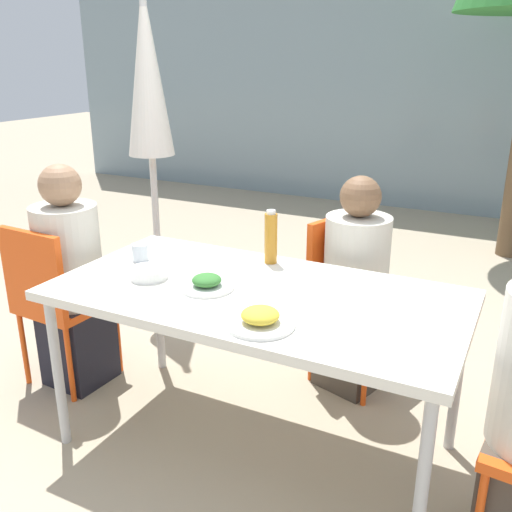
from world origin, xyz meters
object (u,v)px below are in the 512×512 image
Objects in this scene: chair_far at (347,287)px; person_far at (355,292)px; bottle at (271,238)px; drinking_cup at (140,252)px; chair_left at (53,295)px; person_left at (71,284)px; closed_umbrella at (148,93)px; salad_bowl at (149,273)px.

chair_far is 0.78× the size of person_far.
bottle is 0.61m from drinking_cup.
chair_left is 0.10m from person_left.
person_left is at bearing -177.96° from drinking_cup.
person_far is 1.08m from drinking_cup.
bottle is (1.14, -0.66, -0.57)m from closed_umbrella.
person_far reaches higher than chair_left.
chair_left is 1.37m from closed_umbrella.
person_far reaches higher than salad_bowl.
closed_umbrella is 1.48m from salad_bowl.
person_left is 0.56× the size of closed_umbrella.
chair_far is at bearing -9.72° from closed_umbrella.
person_left is at bearing 58.00° from chair_left.
bottle is at bearing -30.10° from closed_umbrella.
person_left is 1.29m from closed_umbrella.
chair_far is 5.41× the size of salad_bowl.
closed_umbrella is at bearing 122.81° from drinking_cup.
chair_far is 0.61m from bottle.
drinking_cup is at bearing -32.41° from chair_far.
chair_far is 1.69m from closed_umbrella.
chair_left is at bearing -45.46° from person_far.
chair_far is 0.42× the size of closed_umbrella.
person_far is (1.36, 0.69, 0.01)m from chair_left.
salad_bowl is at bearing -54.83° from closed_umbrella.
person_far is 0.54× the size of closed_umbrella.
closed_umbrella is at bearing -82.22° from chair_far.
bottle reaches higher than salad_bowl.
chair_far is 3.49× the size of bottle.
bottle is (-0.31, -0.35, 0.34)m from person_far.
bottle is (-0.24, -0.42, 0.36)m from chair_far.
salad_bowl is (0.76, -1.08, -0.67)m from closed_umbrella.
drinking_cup is at bearing 135.94° from salad_bowl.
chair_far is 0.10m from person_far.
drinking_cup is 0.24m from salad_bowl.
chair_left and chair_far have the same top height.
drinking_cup is (-0.80, -0.67, 0.28)m from chair_far.
closed_umbrella is 1.27m from drinking_cup.
person_far is 6.93× the size of salad_bowl.
person_far is 1.06m from salad_bowl.
person_left is 0.50m from drinking_cup.
bottle is (1.05, 0.34, 0.36)m from chair_left.
closed_umbrella reaches higher than person_left.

